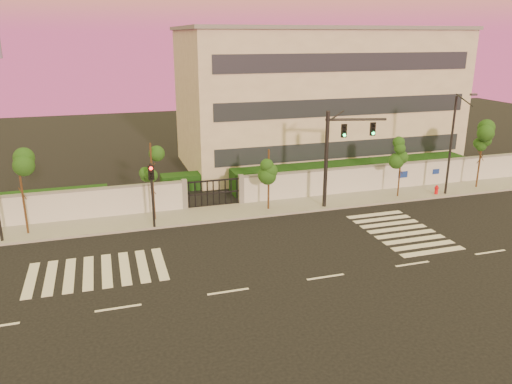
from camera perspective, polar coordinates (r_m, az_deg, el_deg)
ground at (r=25.43m, az=7.95°, el=-9.61°), size 120.00×120.00×0.00m
sidewalk at (r=34.39m, az=0.58°, el=-1.94°), size 60.00×3.00×0.15m
perimeter_wall at (r=35.47m, az=0.00°, el=0.36°), size 60.00×0.36×2.20m
hedge_row at (r=38.35m, az=0.30°, el=1.28°), size 41.00×4.25×1.80m
institutional_building at (r=46.72m, az=6.92°, el=10.76°), size 24.40×12.40×12.25m
road_markings at (r=28.01m, az=1.73°, el=-6.76°), size 57.00×7.62×0.02m
street_tree_b at (r=32.07m, az=-25.32°, el=1.59°), size 1.52×1.21×4.96m
street_tree_c at (r=31.88m, az=-11.82°, el=3.11°), size 1.49×1.19×5.17m
street_tree_d at (r=33.38m, az=1.49°, el=2.99°), size 1.62×1.29×4.29m
street_tree_e at (r=37.57m, az=16.28°, el=4.19°), size 1.37×1.09×4.53m
street_tree_f at (r=42.02m, az=24.46°, el=5.30°), size 1.61×1.28×5.13m
traffic_signal_main at (r=34.30m, az=9.38°, el=5.06°), size 4.23×1.19×6.76m
traffic_signal_secondary at (r=30.85m, az=-11.80°, el=0.46°), size 0.33×0.33×4.22m
streetlight_east at (r=39.03m, az=21.58°, el=5.44°), size 0.46×1.86×7.75m
fire_hydrant at (r=39.68m, az=19.92°, el=0.16°), size 0.33×0.31×0.83m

